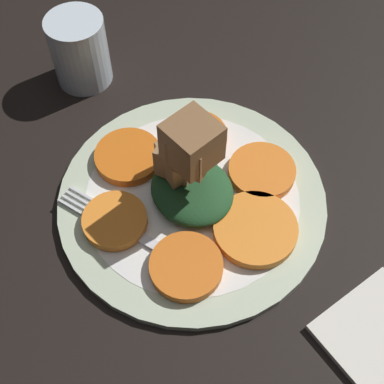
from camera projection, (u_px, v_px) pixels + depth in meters
table_slab at (192, 207)px, 61.80cm from camera, size 120.00×120.00×2.00cm
plate at (192, 200)px, 60.53cm from camera, size 30.25×30.25×1.05cm
carrot_slice_0 at (128, 157)px, 62.40cm from camera, size 7.85×7.85×1.17cm
carrot_slice_1 at (115, 221)px, 57.69cm from camera, size 7.05×7.05×1.17cm
carrot_slice_2 at (186, 266)px, 54.73cm from camera, size 7.63×7.63×1.17cm
carrot_slice_3 at (255, 229)px, 57.11cm from camera, size 9.08×9.08×1.17cm
carrot_slice_4 at (262, 171)px, 61.25cm from camera, size 7.72×7.72×1.17cm
carrot_slice_5 at (196, 137)px, 64.03cm from camera, size 7.42×7.42×1.17cm
center_pile at (189, 169)px, 56.41cm from camera, size 10.15×8.80×12.18cm
fork at (126, 229)px, 57.54cm from camera, size 17.49×8.41×0.40cm
water_glass at (83, 49)px, 68.03cm from camera, size 7.32×7.32×9.27cm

